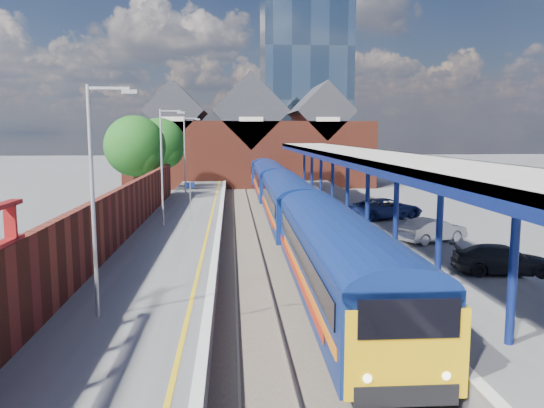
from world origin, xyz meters
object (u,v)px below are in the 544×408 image
at_px(train, 278,187).
at_px(lamp_post_b, 97,188).
at_px(parked_car_silver, 433,230).
at_px(platform_sign, 190,194).
at_px(parked_car_blue, 387,208).
at_px(parked_car_dark, 503,260).
at_px(lamp_post_d, 186,151).
at_px(lamp_post_c, 164,160).

distance_m(train, lamp_post_b, 28.98).
bearing_deg(parked_car_silver, platform_sign, 35.17).
bearing_deg(parked_car_blue, platform_sign, 73.47).
bearing_deg(lamp_post_b, parked_car_silver, 35.45).
height_order(train, parked_car_dark, train).
xyz_separation_m(train, lamp_post_d, (-7.86, 4.25, 2.87)).
bearing_deg(parked_car_silver, parked_car_dark, 160.02).
bearing_deg(lamp_post_c, parked_car_blue, 7.45).
distance_m(lamp_post_d, platform_sign, 14.25).
height_order(train, parked_car_blue, train).
xyz_separation_m(lamp_post_c, parked_car_dark, (14.83, -12.09, -3.42)).
height_order(train, parked_car_silver, train).
height_order(lamp_post_b, lamp_post_c, same).
distance_m(train, platform_sign, 11.73).
xyz_separation_m(lamp_post_b, lamp_post_c, (0.00, 16.00, 0.00)).
bearing_deg(platform_sign, lamp_post_d, 95.56).
xyz_separation_m(lamp_post_d, parked_car_blue, (14.20, -14.14, -3.32)).
bearing_deg(parked_car_blue, parked_car_dark, 166.69).
distance_m(lamp_post_b, parked_car_dark, 15.71).
bearing_deg(lamp_post_d, parked_car_blue, -44.88).
bearing_deg(lamp_post_c, lamp_post_d, 90.00).
relative_size(parked_car_silver, parked_car_dark, 0.94).
distance_m(lamp_post_d, parked_car_dark, 31.94).
xyz_separation_m(lamp_post_b, platform_sign, (1.36, 18.00, -2.30)).
bearing_deg(train, platform_sign, -123.66).
relative_size(lamp_post_c, parked_car_silver, 1.87).
distance_m(lamp_post_c, parked_car_dark, 19.43).
bearing_deg(train, lamp_post_c, -123.77).
height_order(lamp_post_b, parked_car_silver, lamp_post_b).
xyz_separation_m(train, lamp_post_c, (-7.86, -11.75, 2.87)).
xyz_separation_m(train, platform_sign, (-6.49, -9.75, 0.57)).
relative_size(parked_car_silver, parked_car_blue, 0.77).
distance_m(parked_car_silver, parked_car_dark, 6.34).
relative_size(platform_sign, parked_car_silver, 0.67).
bearing_deg(parked_car_silver, parked_car_blue, -22.68).
bearing_deg(lamp_post_b, parked_car_blue, 51.51).
bearing_deg(lamp_post_d, parked_car_silver, -56.54).
bearing_deg(parked_car_blue, lamp_post_d, 29.22).
relative_size(lamp_post_b, platform_sign, 2.80).
bearing_deg(lamp_post_c, lamp_post_b, -90.00).
xyz_separation_m(lamp_post_c, parked_car_silver, (14.38, -5.76, -3.38)).
xyz_separation_m(lamp_post_c, platform_sign, (1.36, 2.00, -2.30)).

